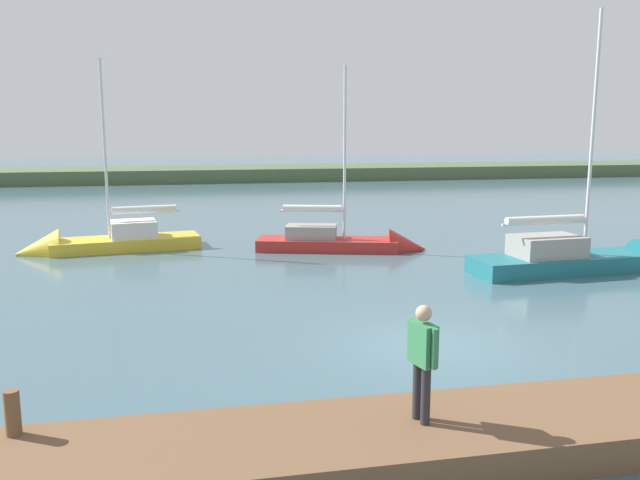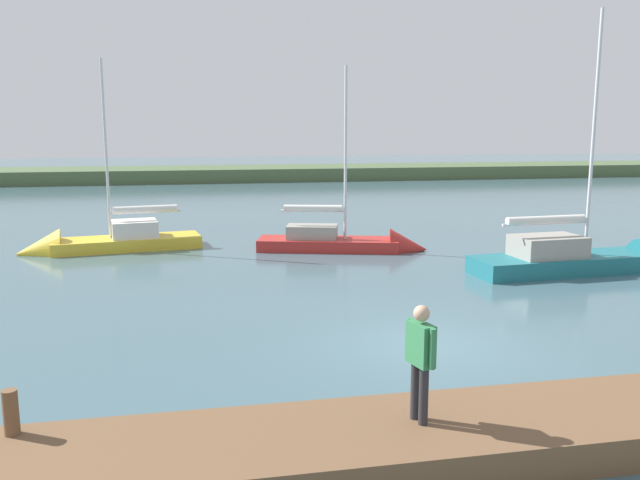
# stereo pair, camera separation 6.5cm
# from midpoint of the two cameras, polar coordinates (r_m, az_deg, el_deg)

# --- Properties ---
(ground_plane) EXTENTS (200.00, 200.00, 0.00)m
(ground_plane) POSITION_cam_midpoint_polar(r_m,az_deg,el_deg) (14.99, 9.38, -9.07)
(ground_plane) COLOR #42606B
(far_shoreline) EXTENTS (180.00, 8.00, 2.40)m
(far_shoreline) POSITION_cam_midpoint_polar(r_m,az_deg,el_deg) (62.26, -6.64, 5.35)
(far_shoreline) COLOR #4C603D
(far_shoreline) RESTS_ON ground_plane
(dock_pier) EXTENTS (20.35, 2.18, 0.54)m
(dock_pier) POSITION_cam_midpoint_polar(r_m,az_deg,el_deg) (10.87, 18.69, -15.48)
(dock_pier) COLOR brown
(dock_pier) RESTS_ON ground_plane
(mooring_post_near) EXTENTS (0.22, 0.22, 0.66)m
(mooring_post_near) POSITION_cam_midpoint_polar(r_m,az_deg,el_deg) (10.35, -25.78, -13.64)
(mooring_post_near) COLOR brown
(mooring_post_near) RESTS_ON dock_pier
(sailboat_inner_slip) EXTENTS (6.94, 3.36, 7.96)m
(sailboat_inner_slip) POSITION_cam_midpoint_polar(r_m,az_deg,el_deg) (25.81, 2.70, -0.51)
(sailboat_inner_slip) COLOR #B22823
(sailboat_inner_slip) RESTS_ON ground_plane
(sailboat_near_dock) EXTENTS (8.10, 2.37, 9.50)m
(sailboat_near_dock) POSITION_cam_midpoint_polar(r_m,az_deg,el_deg) (24.02, 22.77, -1.97)
(sailboat_near_dock) COLOR #1E6B75
(sailboat_near_dock) RESTS_ON ground_plane
(sailboat_far_right) EXTENTS (7.24, 2.90, 8.35)m
(sailboat_far_right) POSITION_cam_midpoint_polar(r_m,az_deg,el_deg) (27.16, -19.09, -0.54)
(sailboat_far_right) COLOR gold
(sailboat_far_right) RESTS_ON ground_plane
(person_on_dock) EXTENTS (0.33, 0.65, 1.78)m
(person_on_dock) POSITION_cam_midpoint_polar(r_m,az_deg,el_deg) (9.63, 8.89, -9.99)
(person_on_dock) COLOR #28282D
(person_on_dock) RESTS_ON dock_pier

